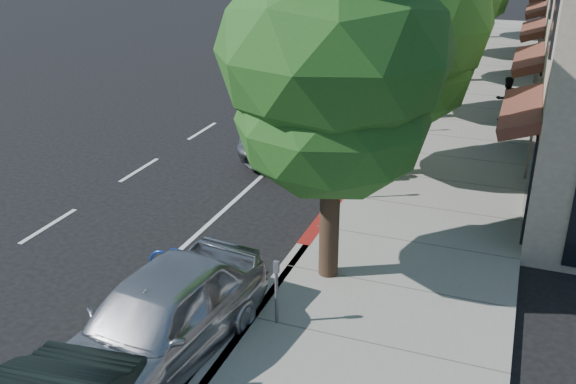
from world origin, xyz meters
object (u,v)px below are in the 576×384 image
at_px(bicycle, 188,259).
at_px(white_pickup, 416,51).
at_px(street_tree_1, 400,27).
at_px(dark_sedan, 405,79).
at_px(cyclist, 343,155).
at_px(silver_suv, 307,124).
at_px(street_tree_2, 435,0).
at_px(near_car_a, 158,319).
at_px(dark_suv_far, 426,29).
at_px(street_tree_0, 334,57).
at_px(pedestrian, 506,99).

distance_m(bicycle, white_pickup, 21.92).
bearing_deg(bicycle, street_tree_1, -26.58).
bearing_deg(dark_sedan, street_tree_1, -79.86).
height_order(cyclist, silver_suv, cyclist).
distance_m(street_tree_2, cyclist, 7.86).
distance_m(street_tree_1, near_car_a, 10.28).
bearing_deg(dark_suv_far, cyclist, -84.76).
xyz_separation_m(street_tree_1, silver_suv, (-3.06, 1.50, -3.43)).
distance_m(white_pickup, near_car_a, 24.40).
height_order(street_tree_1, dark_suv_far, street_tree_1).
relative_size(street_tree_0, white_pickup, 1.34).
relative_size(street_tree_1, street_tree_2, 1.01).
height_order(street_tree_2, cyclist, street_tree_2).
xyz_separation_m(cyclist, pedestrian, (3.86, 7.58, 0.06)).
relative_size(cyclist, dark_sedan, 0.38).
distance_m(bicycle, near_car_a, 2.66).
bearing_deg(near_car_a, street_tree_2, 89.73).
xyz_separation_m(street_tree_2, near_car_a, (-1.87, -15.50, -3.46)).
distance_m(near_car_a, pedestrian, 16.71).
bearing_deg(white_pickup, pedestrian, -66.60).
height_order(street_tree_0, dark_sedan, street_tree_0).
xyz_separation_m(bicycle, pedestrian, (5.41, 13.58, 0.48)).
bearing_deg(dark_suv_far, dark_sedan, -82.91).
relative_size(street_tree_2, dark_suv_far, 1.34).
height_order(bicycle, pedestrian, pedestrian).
bearing_deg(bicycle, street_tree_0, -75.17).
height_order(silver_suv, dark_suv_far, dark_suv_far).
height_order(white_pickup, pedestrian, pedestrian).
bearing_deg(near_car_a, bicycle, 115.05).
relative_size(street_tree_2, near_car_a, 1.48).
xyz_separation_m(street_tree_0, white_pickup, (-1.97, 20.90, -3.80)).
height_order(street_tree_1, bicycle, street_tree_1).
bearing_deg(dark_suv_far, bicycle, -88.67).
bearing_deg(near_car_a, dark_suv_far, 97.88).
bearing_deg(white_pickup, cyclist, -92.96).
relative_size(street_tree_2, silver_suv, 1.16).
height_order(near_car_a, pedestrian, pedestrian).
xyz_separation_m(bicycle, white_pickup, (0.73, 21.90, 0.34)).
distance_m(street_tree_0, dark_suv_far, 27.59).
bearing_deg(street_tree_0, white_pickup, 95.37).
height_order(bicycle, near_car_a, near_car_a).
relative_size(dark_suv_far, near_car_a, 1.10).
bearing_deg(street_tree_2, bicycle, -101.73).
bearing_deg(near_car_a, pedestrian, 80.72).
bearing_deg(pedestrian, street_tree_2, -22.37).
xyz_separation_m(dark_sedan, near_car_a, (-0.47, -18.67, 0.06)).
distance_m(cyclist, bicycle, 6.21).
relative_size(white_pickup, pedestrian, 3.50).
relative_size(dark_suv_far, pedestrian, 3.32).
relative_size(bicycle, dark_sedan, 0.38).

